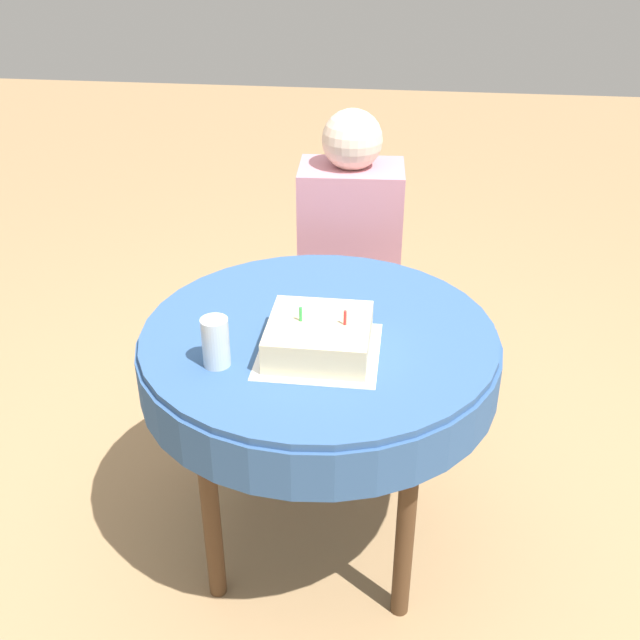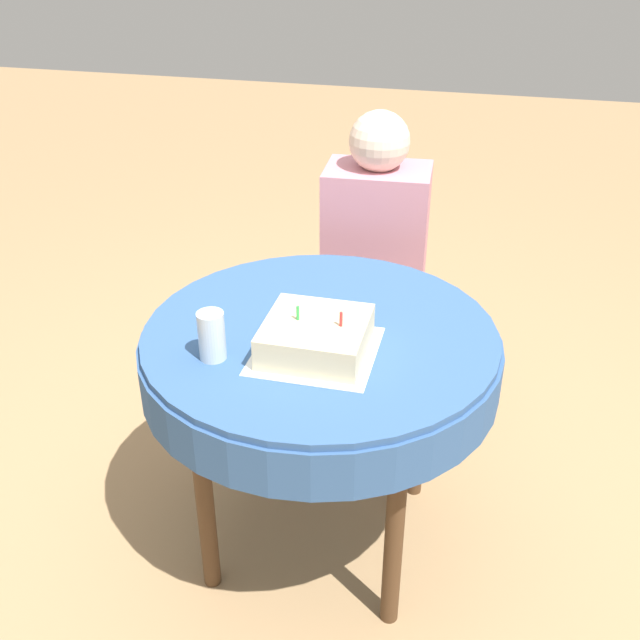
{
  "view_description": "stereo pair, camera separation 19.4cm",
  "coord_description": "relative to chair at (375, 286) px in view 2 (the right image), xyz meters",
  "views": [
    {
      "loc": [
        0.22,
        -1.69,
        1.77
      ],
      "look_at": [
        0.01,
        -0.03,
        0.79
      ],
      "focal_mm": 42.0,
      "sensor_mm": 36.0,
      "label": 1
    },
    {
      "loc": [
        0.41,
        -1.66,
        1.77
      ],
      "look_at": [
        0.01,
        -0.03,
        0.79
      ],
      "focal_mm": 42.0,
      "sensor_mm": 36.0,
      "label": 2
    }
  ],
  "objects": [
    {
      "name": "napkin",
      "position": [
        0.0,
        -0.93,
        0.28
      ],
      "size": [
        0.3,
        0.3,
        0.0
      ],
      "color": "white",
      "rests_on": "dining_table"
    },
    {
      "name": "dining_table",
      "position": [
        -0.01,
        -0.83,
        0.19
      ],
      "size": [
        0.97,
        0.97,
        0.74
      ],
      "color": "#335689",
      "rests_on": "ground_plane"
    },
    {
      "name": "chair",
      "position": [
        0.0,
        0.0,
        0.0
      ],
      "size": [
        0.41,
        0.41,
        0.86
      ],
      "rotation": [
        0.0,
        0.0,
        0.06
      ],
      "color": "#4C331E",
      "rests_on": "ground_plane"
    },
    {
      "name": "drinking_glass",
      "position": [
        -0.24,
        -1.02,
        0.35
      ],
      "size": [
        0.07,
        0.07,
        0.13
      ],
      "color": "silver",
      "rests_on": "dining_table"
    },
    {
      "name": "birthday_cake",
      "position": [
        0.0,
        -0.93,
        0.33
      ],
      "size": [
        0.25,
        0.25,
        0.12
      ],
      "color": "beige",
      "rests_on": "dining_table"
    },
    {
      "name": "person",
      "position": [
        0.0,
        -0.09,
        0.22
      ],
      "size": [
        0.37,
        0.36,
        1.14
      ],
      "rotation": [
        0.0,
        0.0,
        0.06
      ],
      "color": "beige",
      "rests_on": "ground_plane"
    },
    {
      "name": "ground_plane",
      "position": [
        -0.01,
        -0.83,
        -0.46
      ],
      "size": [
        12.0,
        12.0,
        0.0
      ],
      "primitive_type": "plane",
      "color": "#A37F56"
    }
  ]
}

